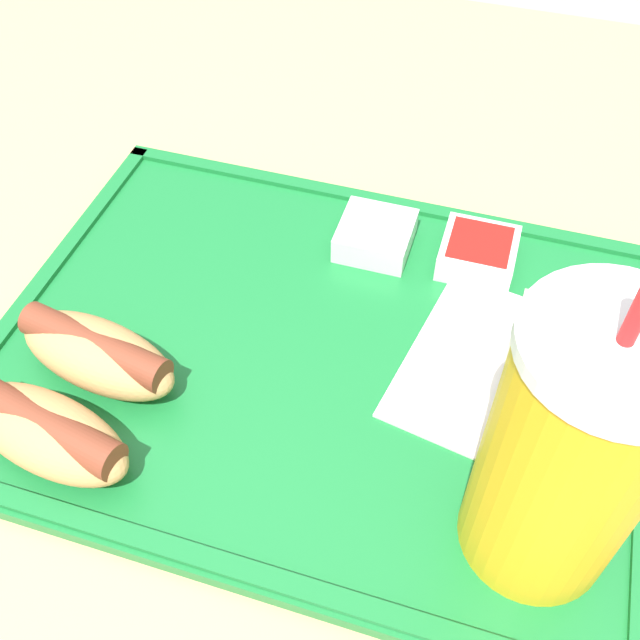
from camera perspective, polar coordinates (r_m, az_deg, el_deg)
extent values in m
cube|color=tan|center=(0.82, 0.63, -18.87)|extent=(1.08, 1.07, 0.72)
cube|color=#197233|center=(0.50, 0.00, -2.61)|extent=(0.43, 0.33, 0.01)
cube|color=#197233|center=(0.60, 4.48, 9.10)|extent=(0.43, 0.01, 0.00)
cube|color=#197233|center=(0.42, -6.67, -18.19)|extent=(0.43, 0.01, 0.00)
cube|color=#197233|center=(0.57, -20.40, 2.88)|extent=(0.01, 0.33, 0.00)
cube|color=white|center=(0.50, 16.02, -4.77)|extent=(0.19, 0.17, 0.00)
cylinder|color=gold|center=(0.38, 18.27, -10.07)|extent=(0.08, 0.08, 0.16)
cylinder|color=silver|center=(0.31, 22.01, -1.94)|extent=(0.08, 0.08, 0.01)
cylinder|color=red|center=(0.29, 23.20, 0.69)|extent=(0.01, 0.01, 0.03)
ellipsoid|color=tan|center=(0.47, -20.04, -8.09)|extent=(0.12, 0.07, 0.04)
cylinder|color=brown|center=(0.46, -20.32, -7.52)|extent=(0.11, 0.04, 0.02)
ellipsoid|color=tan|center=(0.49, -16.57, -2.55)|extent=(0.12, 0.07, 0.04)
cylinder|color=brown|center=(0.48, -16.79, -1.93)|extent=(0.11, 0.04, 0.02)
cube|color=silver|center=(0.48, 18.42, -3.42)|extent=(0.07, 0.06, 0.06)
cylinder|color=#E5C14C|center=(0.46, 19.05, -0.52)|extent=(0.02, 0.01, 0.06)
cylinder|color=#E5C14C|center=(0.46, 20.10, -1.03)|extent=(0.02, 0.01, 0.07)
cylinder|color=#E5C14C|center=(0.44, 19.76, -1.32)|extent=(0.01, 0.02, 0.08)
cube|color=silver|center=(0.56, 4.46, 6.39)|extent=(0.05, 0.05, 0.02)
cube|color=white|center=(0.55, 4.52, 7.14)|extent=(0.04, 0.04, 0.00)
cube|color=silver|center=(0.56, 11.95, 5.02)|extent=(0.05, 0.05, 0.02)
cube|color=#B21914|center=(0.55, 12.11, 5.76)|extent=(0.04, 0.04, 0.00)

